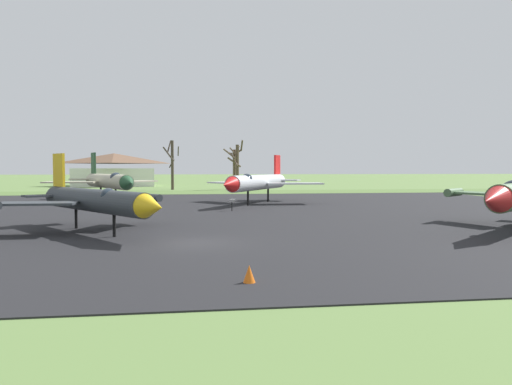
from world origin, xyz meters
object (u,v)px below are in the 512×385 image
Objects in this scene: jet_fighter_front_right at (95,200)px; traffic_cone at (249,275)px; jet_fighter_rear_center at (108,181)px; visitor_building at (114,170)px; info_placard_rear_left at (232,204)px; jet_fighter_rear_left at (257,182)px.

jet_fighter_front_right is 19.93× the size of traffic_cone.
jet_fighter_front_right is 28.03m from jet_fighter_rear_center.
traffic_cone is at bearing -75.31° from jet_fighter_rear_center.
traffic_cone is at bearing -79.25° from visitor_building.
jet_fighter_front_right is 15.97m from info_placard_rear_left.
jet_fighter_rear_left is at bearing -68.62° from visitor_building.
jet_fighter_front_right reaches higher than traffic_cone.
jet_fighter_rear_left is at bearing 81.43° from traffic_cone.
jet_fighter_front_right is 24.56m from jet_fighter_rear_left.
jet_fighter_front_right is at bearing -120.20° from jet_fighter_rear_left.
traffic_cone is at bearing -98.57° from jet_fighter_rear_left.
visitor_building is at bearing 97.49° from jet_fighter_front_right.
jet_fighter_front_right is at bearing -82.51° from visitor_building.
jet_fighter_front_right is 80.17m from visitor_building.
info_placard_rear_left is 69.17m from visitor_building.
jet_fighter_rear_center reaches higher than traffic_cone.
traffic_cone is (-5.20, -34.50, -1.99)m from jet_fighter_rear_left.
visitor_building reaches higher than info_placard_rear_left.
jet_fighter_rear_left reaches higher than jet_fighter_front_right.
visitor_building reaches higher than jet_fighter_rear_center.
jet_fighter_rear_left is at bearing 59.80° from jet_fighter_front_right.
jet_fighter_rear_left is 0.82× the size of visitor_building.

